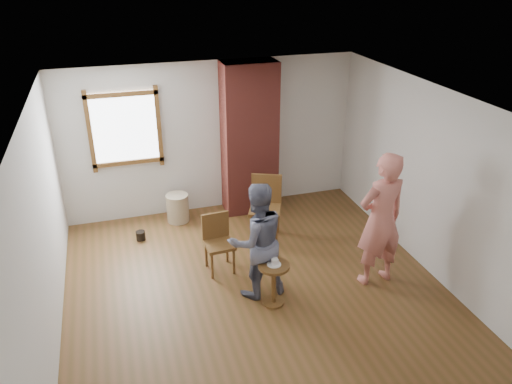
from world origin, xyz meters
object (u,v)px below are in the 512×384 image
(dining_chair_right, at_px, (266,204))
(person_pink, at_px, (381,220))
(dining_chair_left, at_px, (218,239))
(stoneware_crock, at_px, (178,208))
(side_table, at_px, (274,277))
(man, at_px, (257,241))

(dining_chair_right, relative_size, person_pink, 0.54)
(dining_chair_left, relative_size, dining_chair_right, 0.82)
(stoneware_crock, distance_m, side_table, 2.72)
(side_table, height_order, person_pink, person_pink)
(stoneware_crock, relative_size, dining_chair_left, 0.57)
(stoneware_crock, height_order, dining_chair_left, dining_chair_left)
(stoneware_crock, relative_size, person_pink, 0.25)
(dining_chair_right, distance_m, person_pink, 1.96)
(side_table, bearing_deg, dining_chair_left, 115.96)
(man, relative_size, person_pink, 0.84)
(man, bearing_deg, dining_chair_left, -69.49)
(person_pink, bearing_deg, dining_chair_right, -62.27)
(stoneware_crock, distance_m, dining_chair_left, 1.63)
(side_table, bearing_deg, dining_chair_right, 75.47)
(stoneware_crock, relative_size, dining_chair_right, 0.47)
(stoneware_crock, xyz_separation_m, dining_chair_left, (0.34, -1.57, 0.23))
(dining_chair_left, xyz_separation_m, side_table, (0.49, -1.01, -0.07))
(dining_chair_left, xyz_separation_m, man, (0.36, -0.72, 0.33))
(dining_chair_left, height_order, side_table, dining_chair_left)
(dining_chair_left, bearing_deg, man, -66.91)
(dining_chair_left, xyz_separation_m, person_pink, (2.00, -0.93, 0.48))
(dining_chair_left, height_order, person_pink, person_pink)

